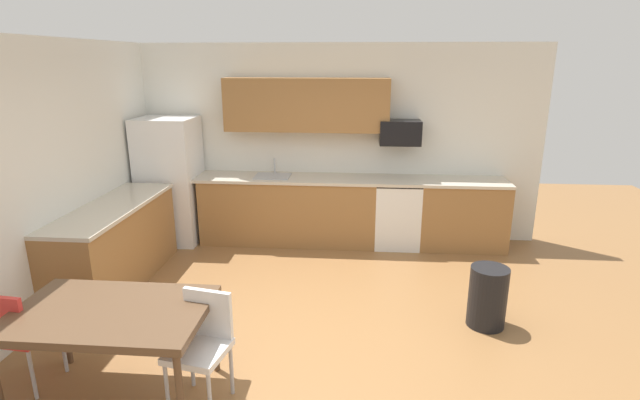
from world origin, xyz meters
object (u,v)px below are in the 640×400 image
Objects in this scene: chair_far_side at (16,331)px; oven_range at (397,213)px; refrigerator at (171,181)px; chair_near_table at (202,339)px; trash_bin at (488,297)px; microwave at (400,132)px; dining_table at (110,317)px.

oven_range is at bearing 47.07° from chair_far_side.
chair_near_table is at bearing -65.53° from refrigerator.
oven_range reaches higher than trash_bin.
refrigerator is 3.16m from oven_range.
chair_far_side is 4.03m from trash_bin.
microwave reaches higher than dining_table.
trash_bin is at bearing -71.53° from microwave.
refrigerator is 3.40m from dining_table.
trash_bin is at bearing -27.35° from refrigerator.
refrigerator is 1.91× the size of oven_range.
dining_table is at bearing -76.03° from refrigerator.
refrigerator is 2.04× the size of chair_far_side.
refrigerator is at bearing 114.47° from chair_near_table.
oven_range is 3.72m from chair_near_table.
chair_far_side is at bearing -132.93° from oven_range.
chair_far_side is (-3.10, -3.33, 0.05)m from oven_range.
oven_range reaches higher than chair_far_side.
microwave is 4.74m from chair_far_side.
chair_near_table is (-1.65, -3.33, 0.05)m from oven_range.
dining_table is 0.81m from chair_far_side.
microwave is 2.61m from trash_bin.
trash_bin is (3.04, 1.30, -0.39)m from dining_table.
microwave is at bearing 56.42° from dining_table.
chair_far_side is (-1.45, -0.00, 0.00)m from chair_near_table.
chair_far_side is (-3.10, -3.43, -1.05)m from microwave.
refrigerator is at bearing 152.65° from trash_bin.
refrigerator is 3.27m from chair_far_side.
oven_range is 4.55m from chair_far_side.
chair_far_side is (0.03, -3.25, -0.36)m from refrigerator.
chair_near_table is 1.45m from chair_far_side.
microwave reaches higher than trash_bin.
chair_near_table is at bearing 4.28° from dining_table.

